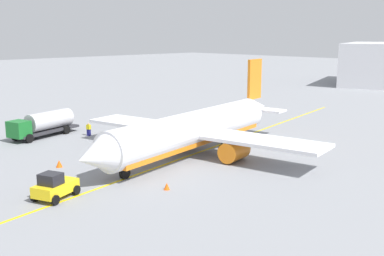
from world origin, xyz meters
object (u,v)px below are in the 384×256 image
refueling_worker (89,129)px  fuel_tanker (43,123)px  pushback_tug (55,186)px  safety_cone_nose (167,186)px  airplane (195,130)px  safety_cone_wingtip (59,164)px

refueling_worker → fuel_tanker: bearing=-39.2°
pushback_tug → safety_cone_nose: size_ratio=6.81×
safety_cone_nose → fuel_tanker: bearing=-96.1°
airplane → pushback_tug: size_ratio=8.20×
refueling_worker → safety_cone_wingtip: size_ratio=2.38×
pushback_tug → safety_cone_wingtip: size_ratio=5.67×
safety_cone_nose → safety_cone_wingtip: (2.98, -12.68, 0.06)m
airplane → safety_cone_wingtip: bearing=-23.7°
airplane → fuel_tanker: (7.42, -19.98, -1.00)m
refueling_worker → safety_cone_wingtip: (10.23, 10.57, -0.46)m
airplane → safety_cone_wingtip: 14.66m
pushback_tug → refueling_worker: pushback_tug is taller
fuel_tanker → airplane: bearing=110.4°
pushback_tug → fuel_tanker: bearing=-115.8°
airplane → pushback_tug: bearing=6.6°
fuel_tanker → safety_cone_wingtip: size_ratio=14.20×
airplane → refueling_worker: size_ratio=19.55×
refueling_worker → safety_cone_wingtip: refueling_worker is taller
safety_cone_nose → safety_cone_wingtip: bearing=-76.8°
refueling_worker → safety_cone_nose: refueling_worker is taller
refueling_worker → safety_cone_nose: size_ratio=2.85×
pushback_tug → safety_cone_wingtip: (-4.84, -7.93, -0.65)m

